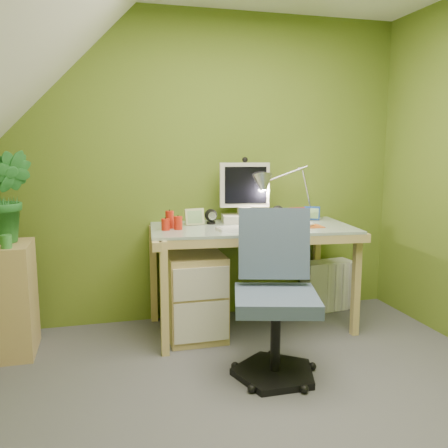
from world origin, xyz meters
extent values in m
cube|color=#515156|center=(0.00, 0.00, -0.01)|extent=(3.20, 3.20, 0.01)
cube|color=#5D7624|center=(0.00, 1.60, 1.20)|extent=(3.20, 0.01, 2.40)
cube|color=white|center=(-1.00, 0.00, 1.85)|extent=(1.10, 3.20, 1.10)
cube|color=white|center=(0.19, 1.09, 0.80)|extent=(0.44, 0.18, 0.02)
cube|color=#B8551C|center=(0.65, 1.09, 0.79)|extent=(0.23, 0.17, 0.01)
ellipsoid|color=white|center=(0.65, 1.09, 0.81)|extent=(0.13, 0.09, 0.04)
cylinder|color=maroon|center=(0.45, 1.15, 0.84)|extent=(0.08, 0.08, 0.09)
cube|color=#A91226|center=(0.69, 1.35, 0.84)|extent=(0.13, 0.03, 0.11)
cube|color=navy|center=(0.83, 1.39, 0.84)|extent=(0.12, 0.08, 0.11)
cube|color=#A8B37B|center=(-0.13, 1.37, 0.85)|extent=(0.15, 0.04, 0.12)
cube|color=tan|center=(-1.40, 1.20, 0.37)|extent=(0.28, 0.43, 0.75)
imported|color=#25702C|center=(-1.40, 1.25, 1.05)|extent=(0.35, 0.29, 0.60)
cylinder|color=#38883A|center=(-1.38, 1.05, 0.79)|extent=(0.07, 0.07, 0.08)
cube|color=silver|center=(1.02, 1.46, 0.21)|extent=(0.44, 0.22, 0.42)
camera|label=1|loc=(-0.80, -2.07, 1.36)|focal=38.00mm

